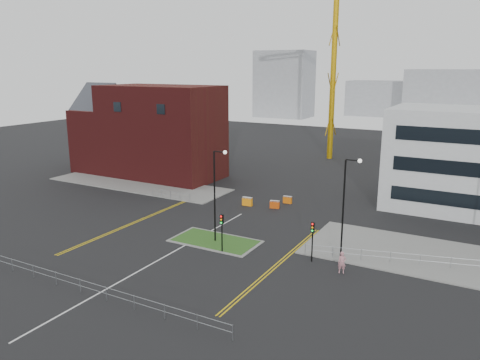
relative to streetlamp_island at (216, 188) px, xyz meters
The scene contains 25 objects.
ground 9.91m from the streetlamp_island, 105.50° to the right, with size 200.00×200.00×0.00m, color black.
pavement_left 26.80m from the streetlamp_island, 147.78° to the left, with size 28.00×8.00×0.12m, color slate.
pavement_right 21.35m from the streetlamp_island, 16.87° to the left, with size 24.00×10.00×0.12m, color slate.
island_kerb 5.38m from the streetlamp_island, behind, with size 8.60×4.60×0.08m, color slate.
grass_island 5.36m from the streetlamp_island, behind, with size 8.00×4.00×0.12m, color #23541C.
brick_building 32.20m from the streetlamp_island, 141.56° to the left, with size 24.20×10.07×14.24m.
streetlamp_island is the anchor object (origin of this frame).
streetlamp_right_near 12.17m from the streetlamp_island, ahead, with size 1.46×0.36×9.18m.
traffic_light_island 3.92m from the streetlamp_island, 48.59° to the right, with size 0.28×0.33×3.65m.
traffic_light_right 10.19m from the streetlamp_island, ahead, with size 0.28×0.33×3.65m.
railing_front 14.91m from the streetlamp_island, 99.00° to the right, with size 24.05×0.05×1.10m.
railing_left 17.22m from the streetlamp_island, 142.89° to the left, with size 6.05×0.05×1.10m.
railing_right 19.18m from the streetlamp_island, 10.84° to the left, with size 19.05×5.05×1.10m.
centre_line 8.38m from the streetlamp_island, 110.29° to the right, with size 0.15×30.00×0.01m, color silver.
yellow_left_a 12.61m from the streetlamp_island, 169.89° to the left, with size 0.12×24.00×0.01m, color gold.
yellow_left_b 12.35m from the streetlamp_island, 169.62° to the left, with size 0.12×24.00×0.01m, color gold.
yellow_right_a 9.29m from the streetlamp_island, 15.36° to the right, with size 0.12×20.00×0.01m, color gold.
yellow_right_b 9.53m from the streetlamp_island, 14.78° to the right, with size 0.12×20.00×0.01m, color gold.
skyline_a 119.82m from the streetlamp_island, 110.65° to the left, with size 18.00×12.00×22.00m, color gray.
skyline_b 122.28m from the streetlamp_island, 86.35° to the left, with size 24.00×12.00×16.00m, color gray.
skyline_d 132.40m from the streetlamp_island, 94.43° to the left, with size 30.00×12.00×12.00m, color gray.
pedestrian 13.59m from the streetlamp_island, ahead, with size 0.67×0.44×1.85m, color #C7818B.
barrier_left 13.64m from the streetlamp_island, 104.62° to the left, with size 1.29×0.51×1.06m.
barrier_mid 16.43m from the streetlamp_island, 87.34° to the left, with size 1.12×0.46×0.92m.
barrier_right 13.84m from the streetlamp_island, 89.05° to the left, with size 1.19×0.60×0.96m.
Camera 1 is at (25.01, -28.61, 16.67)m, focal length 35.00 mm.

